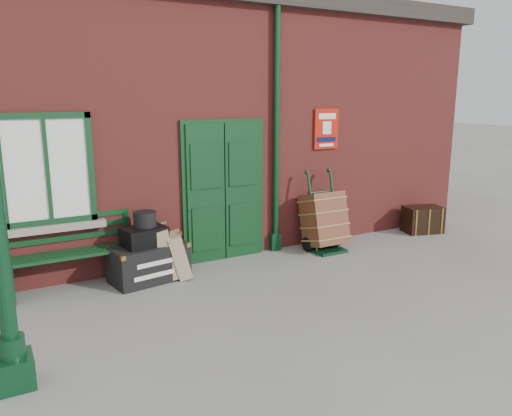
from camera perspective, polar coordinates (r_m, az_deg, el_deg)
ground at (r=7.22m, az=3.69°, el=-8.52°), size 80.00×80.00×0.00m
station_building at (r=9.87m, az=-7.32°, el=9.94°), size 10.30×4.30×4.36m
bench at (r=7.35m, az=-20.25°, el=-4.60°), size 1.68×0.54×1.04m
houdini_trunk at (r=7.38m, az=-12.14°, el=-6.11°), size 1.15×0.75×0.53m
strongbox at (r=7.26m, az=-12.66°, el=-3.17°), size 0.65×0.52×0.27m
hatbox at (r=7.23m, az=-12.59°, el=-1.26°), size 0.37×0.37×0.21m
suitcase_back at (r=7.45m, az=-10.32°, el=-4.90°), size 0.48×0.61×0.77m
suitcase_front at (r=7.43m, az=-8.73°, el=-5.31°), size 0.47×0.56×0.67m
porter_trolley at (r=8.65m, az=7.79°, el=-1.41°), size 0.66×0.71×1.35m
dark_trunk at (r=10.29m, az=18.50°, el=-1.25°), size 0.81×0.64×0.51m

